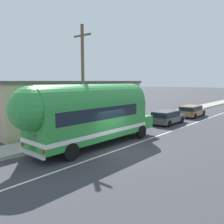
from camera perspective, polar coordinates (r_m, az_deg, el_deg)
The scene contains 8 objects.
ground_plane at distance 14.97m, azimuth 1.54°, elevation -9.23°, with size 300.00×300.00×0.00m, color #38383D.
lane_markings at distance 25.83m, azimuth 15.70°, elevation -2.34°, with size 3.73×80.00×0.01m.
sidewalk_slab at distance 25.60m, azimuth 7.41°, elevation -2.04°, with size 2.40×90.00×0.15m, color gray.
roadside_building at distance 25.51m, azimuth -13.10°, elevation 2.55°, with size 10.41×16.22×4.34m.
utility_pole at distance 18.04m, azimuth -7.14°, elevation 7.83°, with size 1.80×0.24×8.50m.
painted_bus at distance 15.09m, azimuth -5.77°, elevation -0.16°, with size 2.67×11.29×4.12m.
car_lead at distance 24.15m, azimuth 13.33°, elevation -1.04°, with size 1.98×4.44×1.37m.
car_second at distance 29.94m, azimuth 18.88°, elevation 0.40°, with size 2.10×4.51×1.37m.
Camera 1 is at (9.06, -11.10, 4.33)m, focal length 37.35 mm.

